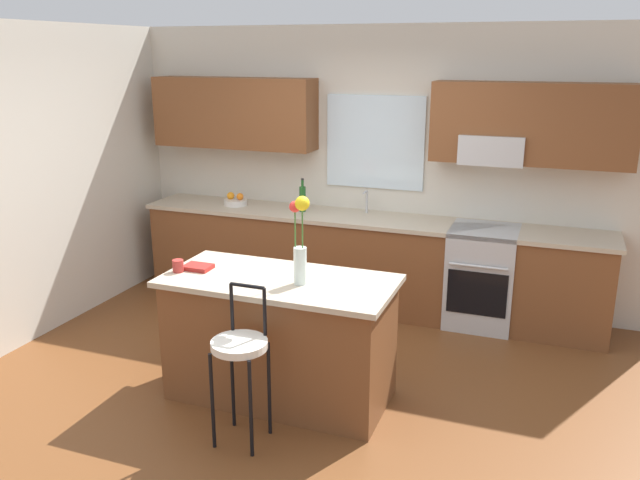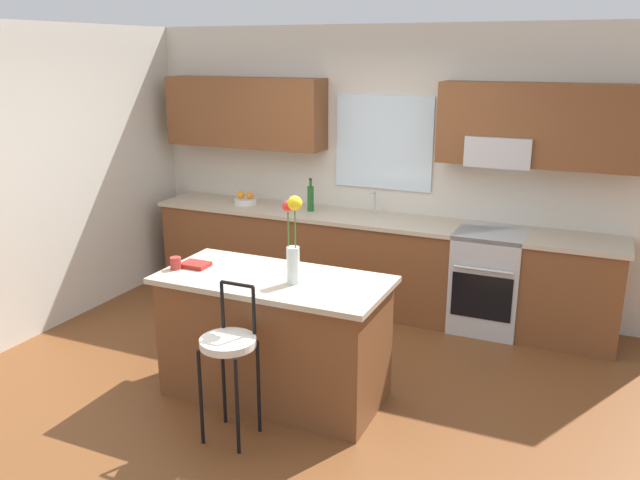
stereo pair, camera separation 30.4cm
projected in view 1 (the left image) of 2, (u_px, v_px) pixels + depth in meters
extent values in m
plane|color=brown|center=(299.00, 384.00, 4.96)|extent=(14.00, 14.00, 0.00)
cube|color=beige|center=(42.00, 181.00, 5.71)|extent=(0.12, 4.60, 2.70)
cube|color=beige|center=(376.00, 167.00, 6.43)|extent=(5.60, 0.12, 2.70)
cube|color=brown|center=(234.00, 113.00, 6.57)|extent=(1.71, 0.34, 0.70)
cube|color=brown|center=(532.00, 124.00, 5.59)|extent=(1.71, 0.34, 0.70)
cube|color=silver|center=(375.00, 142.00, 6.29)|extent=(0.98, 0.03, 0.90)
cube|color=#B7BABC|center=(492.00, 149.00, 5.73)|extent=(0.56, 0.36, 0.26)
cube|color=brown|center=(364.00, 264.00, 6.36)|extent=(4.50, 0.60, 0.88)
cube|color=#BCAD93|center=(365.00, 219.00, 6.23)|extent=(4.56, 0.64, 0.04)
cube|color=#B7BABC|center=(362.00, 224.00, 6.25)|extent=(0.54, 0.38, 0.11)
cylinder|color=#B7BABC|center=(367.00, 202.00, 6.35)|extent=(0.02, 0.02, 0.22)
cylinder|color=#B7BABC|center=(365.00, 192.00, 6.26)|extent=(0.02, 0.12, 0.02)
cube|color=#B7BABC|center=(482.00, 276.00, 5.95)|extent=(0.60, 0.60, 0.92)
cube|color=black|center=(477.00, 293.00, 5.70)|extent=(0.52, 0.02, 0.40)
cylinder|color=#B7BABC|center=(478.00, 267.00, 5.60)|extent=(0.50, 0.02, 0.02)
cube|color=brown|center=(280.00, 341.00, 4.68)|extent=(1.56, 0.71, 0.88)
cube|color=#BCAD93|center=(279.00, 281.00, 4.55)|extent=(1.64, 0.79, 0.04)
cylinder|color=black|center=(212.00, 401.00, 4.08)|extent=(0.02, 0.02, 0.66)
cylinder|color=black|center=(251.00, 409.00, 3.99)|extent=(0.02, 0.02, 0.66)
cylinder|color=black|center=(233.00, 382.00, 4.33)|extent=(0.02, 0.02, 0.66)
cylinder|color=black|center=(269.00, 389.00, 4.23)|extent=(0.02, 0.02, 0.66)
cylinder|color=silver|center=(239.00, 345.00, 4.06)|extent=(0.36, 0.36, 0.05)
cylinder|color=black|center=(232.00, 307.00, 4.17)|extent=(0.02, 0.02, 0.32)
cylinder|color=black|center=(265.00, 312.00, 4.09)|extent=(0.02, 0.02, 0.32)
cylinder|color=black|center=(247.00, 286.00, 4.08)|extent=(0.23, 0.02, 0.02)
cylinder|color=silver|center=(300.00, 266.00, 4.40)|extent=(0.09, 0.09, 0.26)
cylinder|color=#3D722D|center=(302.00, 239.00, 4.34)|extent=(0.01, 0.01, 0.49)
sphere|color=yellow|center=(302.00, 203.00, 4.27)|extent=(0.10, 0.10, 0.10)
cylinder|color=#3D722D|center=(295.00, 240.00, 4.37)|extent=(0.01, 0.01, 0.46)
sphere|color=red|center=(295.00, 207.00, 4.30)|extent=(0.08, 0.08, 0.08)
cylinder|color=#A52D28|center=(178.00, 266.00, 4.67)|extent=(0.08, 0.08, 0.09)
cube|color=maroon|center=(198.00, 267.00, 4.73)|extent=(0.20, 0.15, 0.03)
cylinder|color=silver|center=(236.00, 202.00, 6.69)|extent=(0.24, 0.24, 0.06)
sphere|color=orange|center=(240.00, 197.00, 6.65)|extent=(0.07, 0.07, 0.07)
sphere|color=orange|center=(231.00, 196.00, 6.69)|extent=(0.08, 0.08, 0.08)
cylinder|color=#1E5923|center=(303.00, 199.00, 6.41)|extent=(0.06, 0.06, 0.25)
cylinder|color=#1E5923|center=(302.00, 183.00, 6.36)|extent=(0.03, 0.03, 0.07)
cylinder|color=black|center=(302.00, 179.00, 6.35)|extent=(0.03, 0.03, 0.02)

